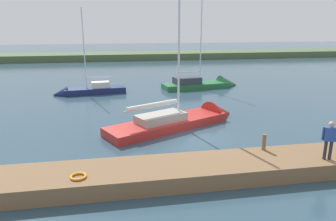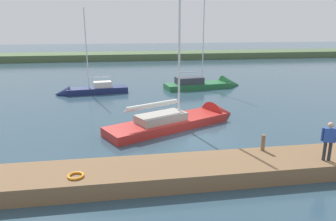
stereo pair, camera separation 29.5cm
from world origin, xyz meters
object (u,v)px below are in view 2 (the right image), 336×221
(sailboat_outer_mooring, at_px, (89,92))
(person_on_dock, at_px, (329,139))
(life_ring_buoy, at_px, (76,176))
(mooring_post_near, at_px, (263,143))
(sailboat_inner_slip, at_px, (209,86))
(sailboat_behind_pier, at_px, (186,121))

(sailboat_outer_mooring, xyz_separation_m, person_on_dock, (-11.87, 19.23, 1.56))
(life_ring_buoy, bearing_deg, mooring_post_near, -170.77)
(life_ring_buoy, height_order, person_on_dock, person_on_dock)
(mooring_post_near, bearing_deg, life_ring_buoy, 9.23)
(sailboat_inner_slip, relative_size, person_on_dock, 5.73)
(mooring_post_near, distance_m, sailboat_outer_mooring, 20.17)
(mooring_post_near, height_order, person_on_dock, person_on_dock)
(life_ring_buoy, xyz_separation_m, sailboat_outer_mooring, (1.12, -19.09, -0.58))
(sailboat_outer_mooring, distance_m, person_on_dock, 22.65)
(sailboat_inner_slip, xyz_separation_m, person_on_dock, (0.67, 20.49, 1.57))
(life_ring_buoy, distance_m, sailboat_behind_pier, 10.36)
(sailboat_behind_pier, distance_m, sailboat_inner_slip, 13.17)
(mooring_post_near, relative_size, sailboat_outer_mooring, 0.09)
(life_ring_buoy, xyz_separation_m, sailboat_behind_pier, (-6.27, -8.22, -0.62))
(sailboat_behind_pier, distance_m, sailboat_outer_mooring, 13.14)
(mooring_post_near, xyz_separation_m, person_on_dock, (-2.26, 1.52, 0.64))
(person_on_dock, bearing_deg, mooring_post_near, -101.43)
(life_ring_buoy, bearing_deg, sailboat_behind_pier, -127.35)
(mooring_post_near, xyz_separation_m, sailboat_behind_pier, (2.21, -6.84, -0.96))
(sailboat_behind_pier, bearing_deg, mooring_post_near, -98.57)
(sailboat_outer_mooring, bearing_deg, person_on_dock, 114.31)
(sailboat_behind_pier, height_order, sailboat_inner_slip, sailboat_behind_pier)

